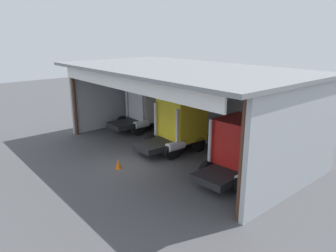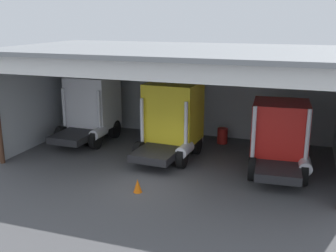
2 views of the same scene
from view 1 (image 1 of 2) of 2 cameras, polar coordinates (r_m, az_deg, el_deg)
ground_plane at (r=18.76m, az=-6.71°, el=-7.05°), size 80.00×80.00×0.00m
workshop_shed at (r=20.64m, az=4.35°, el=6.29°), size 16.41×9.16×5.50m
truck_white_right_bay at (r=25.20m, az=-4.09°, el=3.74°), size 2.65×4.69×3.67m
truck_yellow_yard_outside at (r=20.53m, az=2.07°, el=0.94°), size 2.78×4.72×3.74m
truck_red_center_left_bay at (r=16.81m, az=13.07°, el=-3.89°), size 2.83×4.62×3.26m
oil_drum at (r=21.65m, az=11.31°, el=-2.77°), size 0.58×0.58×0.88m
tool_cart at (r=24.41m, az=3.67°, el=-0.13°), size 0.90×0.60×1.00m
traffic_cone at (r=18.26m, az=-9.05°, el=-6.86°), size 0.36×0.36×0.56m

